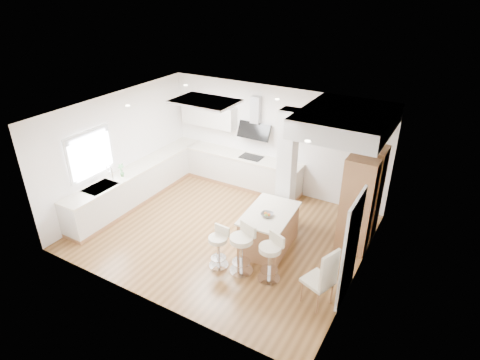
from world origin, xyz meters
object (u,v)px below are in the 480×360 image
Objects in this scene: bar_stool_b at (242,247)px; bar_stool_c at (271,256)px; bar_stool_a at (219,245)px; dining_chair at (324,277)px; peninsula at (269,229)px.

bar_stool_c is at bearing 26.00° from bar_stool_b.
bar_stool_c is at bearing 12.34° from bar_stool_a.
peninsula is at bearing 165.89° from dining_chair.
bar_stool_a is (-0.58, -1.06, 0.06)m from peninsula.
dining_chair reaches higher than bar_stool_a.
peninsula is 1.04m from bar_stool_c.
bar_stool_a is 0.89× the size of bar_stool_c.
bar_stool_a is 1.07m from bar_stool_c.
bar_stool_c is (0.57, 0.07, -0.03)m from bar_stool_b.
peninsula reaches higher than bar_stool_a.
bar_stool_b reaches higher than peninsula.
peninsula is 1.49× the size of bar_stool_c.
dining_chair is (1.66, -0.12, 0.05)m from bar_stool_b.
bar_stool_a is at bearing -149.01° from bar_stool_c.
peninsula is at bearing 104.26° from bar_stool_b.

